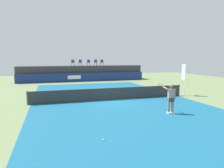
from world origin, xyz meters
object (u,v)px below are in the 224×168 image
object	(u,v)px
net_post_far	(179,90)
spectator_chair_center	(88,62)
spectator_chair_left	(80,62)
spectator_chair_right	(95,62)
spectator_chair_far_right	(102,62)
tennis_player	(171,98)
spectator_chair_far_left	(73,62)
tennis_ball	(103,140)
umpire_chair	(184,78)
net_post_near	(27,98)

from	to	relation	value
net_post_far	spectator_chair_center	bearing A→B (deg)	108.92
spectator_chair_left	spectator_chair_right	world-z (taller)	same
spectator_chair_left	spectator_chair_far_right	distance (m)	3.30
tennis_player	spectator_chair_center	bearing A→B (deg)	93.27
spectator_chair_far_left	spectator_chair_left	bearing A→B (deg)	18.47
tennis_ball	tennis_player	bearing A→B (deg)	29.88
spectator_chair_far_left	spectator_chair_left	xyz separation A→B (m)	(1.12, 0.37, 0.00)
spectator_chair_center	net_post_far	size ratio (longest dim) A/B	0.89
spectator_chair_far_left	tennis_player	distance (m)	20.20
spectator_chair_right	umpire_chair	xyz separation A→B (m)	(4.60, -15.13, -1.11)
spectator_chair_far_left	net_post_near	world-z (taller)	spectator_chair_far_left
tennis_player	tennis_ball	size ratio (longest dim) A/B	26.03
net_post_far	tennis_ball	xyz separation A→B (m)	(-8.90, -7.67, -0.46)
spectator_chair_far_right	net_post_near	distance (m)	17.98
net_post_near	tennis_ball	size ratio (longest dim) A/B	14.71
spectator_chair_far_left	umpire_chair	xyz separation A→B (m)	(8.00, -14.95, -1.11)
spectator_chair_left	spectator_chair_center	xyz separation A→B (m)	(1.22, -0.14, 0.00)
umpire_chair	spectator_chair_far_right	bearing A→B (deg)	103.24
spectator_chair_center	net_post_far	world-z (taller)	spectator_chair_center
spectator_chair_right	tennis_player	world-z (taller)	spectator_chair_right
spectator_chair_left	tennis_player	size ratio (longest dim) A/B	0.50
spectator_chair_left	tennis_ball	world-z (taller)	spectator_chair_left
spectator_chair_far_left	spectator_chair_left	distance (m)	1.18
net_post_far	tennis_player	bearing A→B (deg)	-129.70
umpire_chair	net_post_far	world-z (taller)	umpire_chair
net_post_far	net_post_near	bearing A→B (deg)	180.00
tennis_ball	spectator_chair_right	bearing A→B (deg)	78.17
spectator_chair_far_right	tennis_player	distance (m)	20.23
net_post_near	net_post_far	distance (m)	12.40
umpire_chair	net_post_near	bearing A→B (deg)	179.93
spectator_chair_right	spectator_chair_far_right	distance (m)	1.02
spectator_chair_left	net_post_near	distance (m)	16.58
spectator_chair_right	spectator_chair_center	bearing A→B (deg)	177.09
net_post_near	spectator_chair_center	bearing A→B (deg)	64.60
tennis_player	net_post_far	bearing A→B (deg)	50.30
spectator_chair_center	spectator_chair_right	size ratio (longest dim) A/B	1.00
spectator_chair_right	umpire_chair	distance (m)	15.85
spectator_chair_far_left	spectator_chair_center	xyz separation A→B (m)	(2.33, 0.23, 0.00)
spectator_chair_far_right	net_post_far	xyz separation A→B (m)	(3.12, -15.25, -2.19)
net_post_far	tennis_ball	bearing A→B (deg)	-139.25
umpire_chair	tennis_ball	size ratio (longest dim) A/B	40.59
tennis_player	tennis_ball	world-z (taller)	tennis_player
spectator_chair_far_left	spectator_chair_center	distance (m)	2.34
umpire_chair	tennis_player	distance (m)	6.68
tennis_player	spectator_chair_far_left	bearing A→B (deg)	99.95
spectator_chair_right	spectator_chair_far_left	bearing A→B (deg)	-177.05
spectator_chair_center	net_post_far	xyz separation A→B (m)	(5.20, -15.17, -2.19)
spectator_chair_left	spectator_chair_center	world-z (taller)	same
net_post_near	net_post_far	xyz separation A→B (m)	(12.40, 0.00, 0.00)
spectator_chair_far_right	umpire_chair	size ratio (longest dim) A/B	0.32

